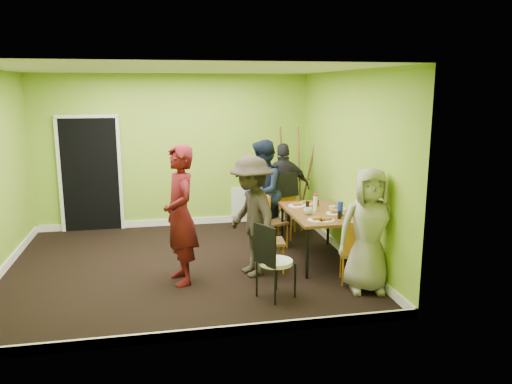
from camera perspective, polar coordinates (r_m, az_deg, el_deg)
ground at (r=7.46m, az=-8.34°, el=-8.30°), size 5.00×5.00×0.00m
room_walls at (r=7.22m, az=-8.78°, el=-0.81°), size 5.04×4.54×2.82m
dining_table at (r=7.47m, az=7.25°, el=-2.63°), size 0.90×1.50×0.75m
chair_left_far at (r=8.04m, az=1.63°, el=-2.93°), size 0.45×0.45×0.89m
chair_left_near at (r=7.03m, az=1.07°, el=-5.03°), size 0.41×0.41×0.91m
chair_back_end at (r=8.75m, az=3.57°, el=0.10°), size 0.61×0.65×1.10m
chair_front_end at (r=6.68m, az=11.23°, el=-6.39°), size 0.44×0.45×0.87m
chair_bentwood at (r=6.11m, az=1.83°, el=-7.50°), size 0.51×0.51×0.96m
easel at (r=9.21m, az=4.70°, el=1.69°), size 0.76×0.71×1.89m
plate_near_left at (r=7.76m, az=4.70°, el=-1.57°), size 0.27×0.27×0.01m
plate_near_right at (r=6.96m, az=6.96°, el=-3.19°), size 0.26×0.26×0.01m
plate_far_back at (r=7.92m, az=5.77°, el=-1.31°), size 0.24×0.24×0.01m
plate_far_front at (r=6.96m, az=8.05°, el=-3.23°), size 0.23×0.23×0.01m
plate_wall_back at (r=7.65m, az=9.35°, el=-1.89°), size 0.26×0.26×0.01m
plate_wall_front at (r=7.37m, az=9.01°, el=-2.41°), size 0.26×0.26×0.01m
thermos at (r=7.47m, az=6.80°, el=-1.30°), size 0.06×0.06×0.22m
blue_bottle at (r=7.22m, az=9.59°, el=-1.91°), size 0.08×0.08×0.21m
orange_bottle at (r=7.66m, az=6.64°, el=-1.52°), size 0.04×0.04×0.08m
glass_mid at (r=7.67m, az=5.90°, el=-1.41°), size 0.06×0.06×0.10m
glass_back at (r=7.79m, az=6.94°, el=-1.27°), size 0.07×0.07×0.09m
glass_front at (r=7.10m, az=9.51°, el=-2.59°), size 0.06×0.06×0.11m
cup_a at (r=7.26m, az=5.95°, el=-2.19°), size 0.13×0.13×0.10m
cup_b at (r=7.49m, az=8.68°, el=-1.88°), size 0.09×0.09×0.09m
person_standing at (r=6.59m, az=-8.66°, el=-2.62°), size 0.57×0.75×1.84m
person_left_far at (r=8.24m, az=0.71°, el=0.01°), size 0.91×1.02×1.72m
person_left_near at (r=6.81m, az=-0.52°, el=-2.79°), size 0.86×1.19×1.67m
person_back_end at (r=8.95m, az=3.18°, el=0.51°), size 0.96×0.47×1.59m
person_front_end at (r=6.43m, az=12.79°, el=-4.29°), size 0.86×0.64×1.59m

